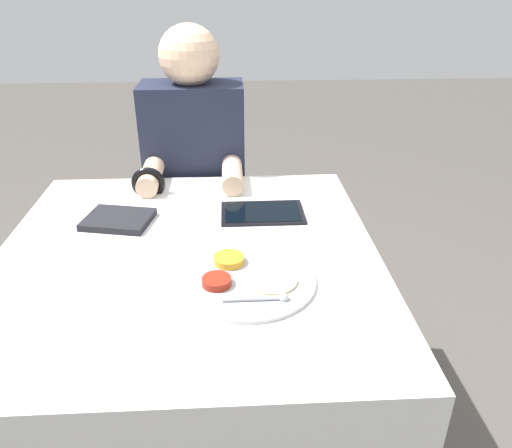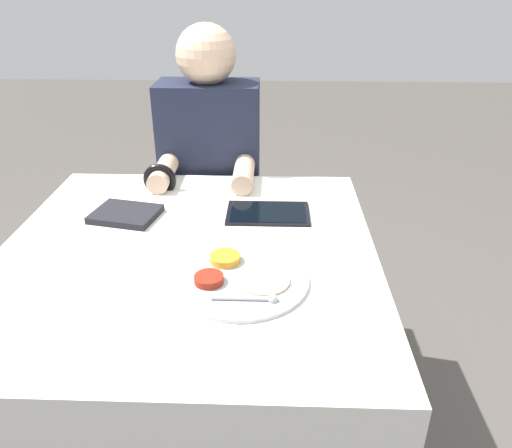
% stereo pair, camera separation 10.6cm
% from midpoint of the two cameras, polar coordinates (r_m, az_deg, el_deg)
% --- Properties ---
extents(ground_plane, '(12.00, 12.00, 0.00)m').
position_cam_midpoint_polar(ground_plane, '(1.82, -4.48, -23.92)').
color(ground_plane, '#4C4742').
extents(dining_table, '(0.99, 1.04, 0.76)m').
position_cam_midpoint_polar(dining_table, '(1.55, -5.00, -15.09)').
color(dining_table, silver).
rests_on(dining_table, ground_plane).
extents(thali_tray, '(0.32, 0.32, 0.03)m').
position_cam_midpoint_polar(thali_tray, '(1.18, 0.65, -6.27)').
color(thali_tray, '#B7BABF').
rests_on(thali_tray, dining_table).
extents(red_notebook, '(0.21, 0.18, 0.02)m').
position_cam_midpoint_polar(red_notebook, '(1.51, -12.75, 1.02)').
color(red_notebook, silver).
rests_on(red_notebook, dining_table).
extents(tablet_device, '(0.25, 0.16, 0.01)m').
position_cam_midpoint_polar(tablet_device, '(1.50, 3.40, 1.22)').
color(tablet_device, black).
rests_on(tablet_device, dining_table).
extents(person_diner, '(0.38, 0.42, 1.25)m').
position_cam_midpoint_polar(person_diner, '(1.97, -3.51, 2.70)').
color(person_diner, black).
rests_on(person_diner, ground_plane).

